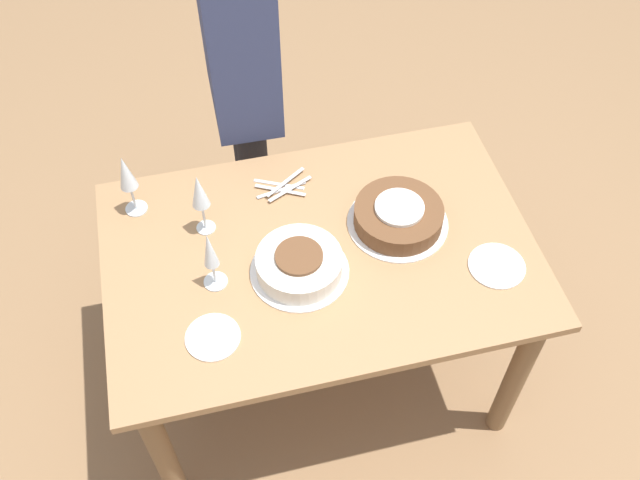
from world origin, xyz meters
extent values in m
plane|color=#8E6B47|center=(0.00, 0.00, 0.00)|extent=(12.00, 12.00, 0.00)
cube|color=#9E754C|center=(0.00, 0.00, 0.75)|extent=(1.31, 0.87, 0.03)
cylinder|color=brown|center=(-0.58, -0.36, 0.37)|extent=(0.07, 0.07, 0.73)
cylinder|color=brown|center=(0.58, -0.36, 0.37)|extent=(0.07, 0.07, 0.73)
cylinder|color=brown|center=(-0.58, 0.36, 0.37)|extent=(0.07, 0.07, 0.73)
cylinder|color=brown|center=(0.58, 0.36, 0.37)|extent=(0.07, 0.07, 0.73)
cylinder|color=white|center=(0.08, 0.06, 0.76)|extent=(0.30, 0.30, 0.01)
cylinder|color=silver|center=(0.08, 0.06, 0.80)|extent=(0.26, 0.26, 0.06)
cylinder|color=brown|center=(0.08, 0.06, 0.84)|extent=(0.14, 0.14, 0.01)
cylinder|color=white|center=(-0.26, -0.05, 0.76)|extent=(0.32, 0.32, 0.01)
cylinder|color=brown|center=(-0.26, -0.05, 0.80)|extent=(0.28, 0.28, 0.06)
cylinder|color=silver|center=(-0.26, -0.05, 0.84)|extent=(0.15, 0.15, 0.01)
cylinder|color=silver|center=(0.33, 0.04, 0.76)|extent=(0.07, 0.07, 0.00)
cylinder|color=silver|center=(0.33, 0.04, 0.81)|extent=(0.01, 0.01, 0.09)
cone|color=silver|center=(0.33, 0.04, 0.92)|extent=(0.04, 0.04, 0.13)
cylinder|color=silver|center=(0.32, -0.17, 0.76)|extent=(0.06, 0.06, 0.00)
cylinder|color=silver|center=(0.32, -0.17, 0.82)|extent=(0.01, 0.01, 0.11)
cone|color=silver|center=(0.32, -0.17, 0.93)|extent=(0.05, 0.05, 0.12)
cylinder|color=silver|center=(0.53, -0.30, 0.76)|extent=(0.07, 0.07, 0.00)
cylinder|color=silver|center=(0.53, -0.30, 0.82)|extent=(0.01, 0.01, 0.10)
cone|color=silver|center=(0.53, -0.30, 0.93)|extent=(0.06, 0.06, 0.12)
cylinder|color=white|center=(-0.50, 0.18, 0.76)|extent=(0.17, 0.17, 0.01)
cylinder|color=white|center=(0.36, 0.23, 0.76)|extent=(0.15, 0.15, 0.01)
cube|color=silver|center=(0.07, -0.30, 0.76)|extent=(0.16, 0.09, 0.00)
cube|color=silver|center=(0.06, -0.27, 0.77)|extent=(0.17, 0.04, 0.00)
cube|color=silver|center=(0.07, -0.26, 0.77)|extent=(0.16, 0.09, 0.00)
cube|color=silver|center=(0.04, -0.26, 0.77)|extent=(0.16, 0.08, 0.00)
cube|color=silver|center=(0.05, -0.29, 0.78)|extent=(0.15, 0.10, 0.00)
cylinder|color=#232328|center=(0.11, -0.80, 0.39)|extent=(0.11, 0.11, 0.78)
cylinder|color=#232328|center=(0.11, -0.58, 0.39)|extent=(0.11, 0.11, 0.78)
cube|color=#38426B|center=(0.11, -0.69, 1.11)|extent=(0.23, 0.40, 0.65)
camera|label=1|loc=(0.31, 1.28, 2.48)|focal=40.00mm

